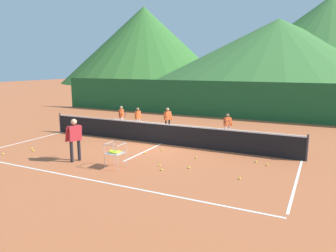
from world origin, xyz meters
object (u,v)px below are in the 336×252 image
at_px(tennis_ball_1, 145,153).
at_px(tennis_ball_11, 196,157).
at_px(student_2, 168,117).
at_px(student_3, 227,123).
at_px(instructor, 75,136).
at_px(tennis_ball_3, 32,149).
at_px(tennis_ball_5, 3,154).
at_px(tennis_net, 161,133).
at_px(tennis_ball_2, 162,150).
at_px(tennis_ball_6, 189,168).
at_px(student_1, 138,116).
at_px(student_0, 122,115).
at_px(tennis_ball_4, 34,151).
at_px(tennis_ball_10, 160,165).
at_px(ball_cart, 115,152).
at_px(tennis_ball_9, 267,165).
at_px(tennis_ball_8, 162,170).
at_px(tennis_ball_0, 256,162).
at_px(tennis_ball_7, 240,178).

bearing_deg(tennis_ball_1, tennis_ball_11, 8.20).
distance_m(student_2, student_3, 3.34).
relative_size(instructor, tennis_ball_1, 24.25).
distance_m(tennis_ball_3, tennis_ball_5, 1.18).
relative_size(tennis_ball_5, tennis_ball_11, 1.00).
bearing_deg(tennis_net, tennis_ball_2, -61.22).
height_order(tennis_ball_1, tennis_ball_6, same).
xyz_separation_m(student_1, tennis_ball_5, (-2.16, -7.12, -0.72)).
distance_m(student_1, student_3, 5.22).
height_order(tennis_ball_1, tennis_ball_3, same).
xyz_separation_m(student_0, tennis_ball_11, (6.27, -4.02, -0.74)).
distance_m(student_3, tennis_ball_5, 10.43).
relative_size(tennis_ball_4, tennis_ball_10, 1.00).
bearing_deg(tennis_ball_5, ball_cart, 6.95).
bearing_deg(ball_cart, tennis_ball_9, 28.71).
relative_size(tennis_ball_3, tennis_ball_5, 1.00).
bearing_deg(student_0, tennis_ball_8, -46.10).
xyz_separation_m(student_2, tennis_ball_11, (3.31, -4.15, -0.77)).
relative_size(tennis_ball_0, tennis_ball_2, 1.00).
bearing_deg(tennis_ball_10, instructor, -164.81).
bearing_deg(tennis_ball_1, instructor, -131.09).
bearing_deg(ball_cart, tennis_ball_10, 32.50).
relative_size(tennis_ball_1, tennis_ball_4, 1.00).
bearing_deg(tennis_net, tennis_ball_8, -62.25).
bearing_deg(tennis_ball_1, tennis_ball_7, -17.01).
bearing_deg(tennis_ball_10, tennis_ball_11, 61.94).
bearing_deg(tennis_ball_9, tennis_ball_11, -174.53).
distance_m(tennis_ball_0, tennis_ball_1, 4.50).
xyz_separation_m(instructor, student_1, (-1.18, 6.49, -0.24)).
height_order(tennis_ball_2, tennis_ball_5, same).
relative_size(student_1, tennis_ball_9, 18.40).
height_order(tennis_ball_6, tennis_ball_11, same).
relative_size(student_0, student_1, 1.03).
height_order(instructor, tennis_ball_4, instructor).
xyz_separation_m(tennis_ball_5, tennis_ball_7, (9.49, 1.40, 0.00)).
bearing_deg(student_2, instructor, -96.08).
relative_size(instructor, student_0, 1.28).
bearing_deg(instructor, tennis_ball_3, 170.57).
bearing_deg(tennis_net, tennis_ball_5, -137.84).
distance_m(student_0, student_1, 1.09).
bearing_deg(tennis_ball_6, tennis_ball_11, 100.30).
xyz_separation_m(tennis_ball_6, tennis_ball_10, (-1.07, -0.22, 0.00)).
height_order(tennis_ball_5, tennis_ball_9, same).
relative_size(tennis_ball_1, tennis_ball_2, 1.00).
distance_m(student_3, tennis_ball_10, 5.95).
height_order(ball_cart, tennis_ball_0, ball_cart).
bearing_deg(tennis_ball_1, tennis_ball_9, 6.70).
distance_m(tennis_ball_0, tennis_ball_11, 2.30).
height_order(tennis_ball_0, tennis_ball_6, same).
relative_size(tennis_ball_4, tennis_ball_11, 1.00).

